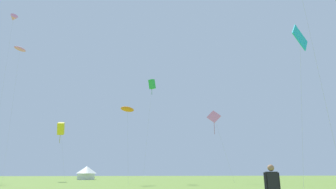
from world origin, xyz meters
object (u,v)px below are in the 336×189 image
kite_pink_delta (13,18)px  festival_tent_left (87,172)px  kite_pink_diamond (214,118)px  kite_yellow_box (61,129)px  kite_cyan_diamond (300,38)px  kite_green_box (152,84)px  kite_orange_parafoil (127,109)px  kite_pink_parafoil (20,49)px

kite_pink_delta → festival_tent_left: 39.40m
kite_pink_diamond → festival_tent_left: (-22.07, 30.64, -8.94)m
kite_pink_delta → kite_pink_diamond: 48.34m
kite_yellow_box → kite_cyan_diamond: kite_cyan_diamond is taller
kite_green_box → festival_tent_left: (-11.85, 26.54, -15.49)m
kite_green_box → kite_orange_parafoil: kite_green_box is taller
kite_cyan_diamond → kite_orange_parafoil: 26.32m
kite_pink_parafoil → kite_cyan_diamond: kite_pink_parafoil is taller
kite_pink_parafoil → kite_pink_diamond: (36.77, -15.60, -16.11)m
kite_green_box → kite_pink_delta: bearing=157.6°
kite_pink_diamond → festival_tent_left: 38.80m
kite_pink_delta → kite_pink_diamond: (39.15, -16.00, -23.40)m
kite_green_box → kite_pink_diamond: 12.81m
kite_pink_parafoil → festival_tent_left: size_ratio=5.47×
kite_pink_parafoil → kite_green_box: kite_pink_parafoil is taller
kite_orange_parafoil → kite_cyan_diamond: bearing=-55.8°
kite_yellow_box → kite_cyan_diamond: 47.82m
kite_yellow_box → kite_pink_diamond: 31.32m
kite_yellow_box → kite_cyan_diamond: bearing=-55.9°
kite_pink_parafoil → kite_yellow_box: (9.76, 0.26, -16.57)m
kite_pink_parafoil → kite_pink_delta: size_ratio=0.78×
kite_cyan_diamond → kite_pink_parafoil: bearing=132.9°
kite_yellow_box → kite_pink_diamond: bearing=-30.4°
kite_pink_parafoil → kite_orange_parafoil: size_ratio=2.37×
kite_cyan_diamond → kite_pink_delta: bearing=134.4°
kite_cyan_diamond → kite_pink_delta: kite_pink_delta is taller
kite_pink_parafoil → kite_pink_delta: bearing=170.4°
kite_cyan_diamond → kite_green_box: bearing=109.7°
kite_green_box → festival_tent_left: size_ratio=3.64×
kite_cyan_diamond → kite_orange_parafoil: (-14.69, 21.63, -3.04)m
kite_pink_parafoil → festival_tent_left: bearing=45.7°
kite_pink_diamond → kite_orange_parafoil: 15.11m
kite_cyan_diamond → kite_orange_parafoil: size_ratio=1.36×
kite_pink_delta → kite_pink_diamond: bearing=-22.2°
kite_pink_parafoil → kite_pink_delta: kite_pink_delta is taller
kite_orange_parafoil → kite_pink_parafoil: bearing=141.1°
kite_pink_parafoil → kite_orange_parafoil: kite_pink_parafoil is taller
kite_green_box → kite_orange_parafoil: size_ratio=1.58×
kite_green_box → kite_cyan_diamond: bearing=-70.3°
kite_orange_parafoil → festival_tent_left: size_ratio=2.30×
kite_cyan_diamond → kite_green_box: (-9.93, 27.73, 3.22)m
kite_cyan_diamond → kite_pink_delta: 59.02m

